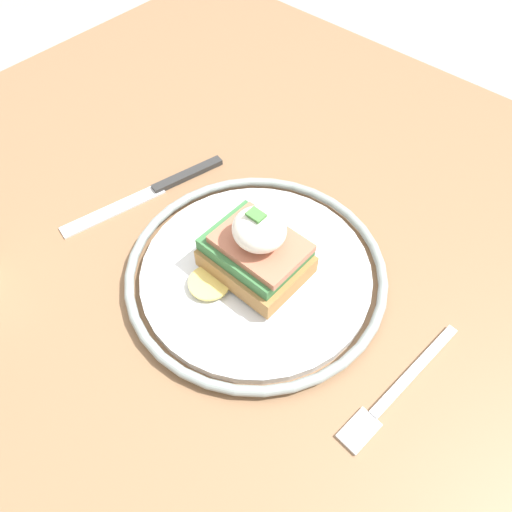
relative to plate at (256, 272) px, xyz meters
name	(u,v)px	position (x,y,z in m)	size (l,w,h in m)	color
ground_plane	(278,455)	(-0.02, -0.05, -0.74)	(6.00, 6.00, 0.00)	#9E9993
dining_table	(296,310)	(-0.02, -0.05, -0.11)	(1.12, 0.84, 0.73)	#846042
plate	(256,272)	(0.00, 0.00, 0.00)	(0.27, 0.27, 0.02)	silver
sandwich	(256,249)	(0.00, 0.00, 0.04)	(0.10, 0.10, 0.08)	#9E703D
fork	(397,390)	(-0.18, 0.01, -0.01)	(0.03, 0.16, 0.00)	silver
knife	(158,189)	(0.17, -0.02, -0.01)	(0.06, 0.21, 0.01)	#2D2D2D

